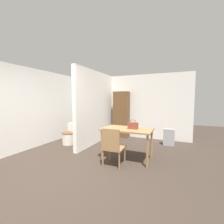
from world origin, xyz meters
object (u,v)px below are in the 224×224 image
(dining_table, at_px, (127,132))
(wooden_cabinet, at_px, (121,114))
(handbag, at_px, (133,125))
(toilet, at_px, (70,136))
(space_heater, at_px, (169,137))
(wooden_chair, at_px, (113,146))

(dining_table, bearing_deg, wooden_cabinet, 113.57)
(handbag, xyz_separation_m, wooden_cabinet, (-1.06, 2.09, 0.04))
(wooden_cabinet, bearing_deg, dining_table, -66.43)
(toilet, distance_m, space_heater, 3.37)
(dining_table, height_order, toilet, dining_table)
(dining_table, relative_size, handbag, 5.22)
(dining_table, distance_m, toilet, 2.33)
(wooden_chair, xyz_separation_m, toilet, (-2.06, 1.01, -0.19))
(toilet, relative_size, wooden_cabinet, 0.37)
(dining_table, distance_m, space_heater, 1.95)
(dining_table, relative_size, wooden_chair, 1.41)
(wooden_cabinet, xyz_separation_m, space_heater, (1.85, -0.44, -0.65))
(wooden_chair, distance_m, toilet, 2.30)
(toilet, height_order, space_heater, toilet)
(wooden_chair, bearing_deg, handbag, 57.72)
(space_heater, bearing_deg, handbag, -115.57)
(dining_table, height_order, space_heater, dining_table)
(dining_table, xyz_separation_m, wooden_cabinet, (-0.92, 2.11, 0.22))
(dining_table, relative_size, toilet, 1.82)
(wooden_cabinet, height_order, space_heater, wooden_cabinet)
(dining_table, distance_m, wooden_chair, 0.59)
(space_heater, bearing_deg, wooden_chair, -116.92)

